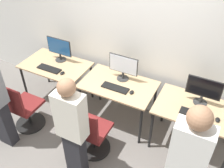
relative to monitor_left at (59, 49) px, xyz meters
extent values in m
plane|color=slate|center=(1.20, -0.52, -0.98)|extent=(20.00, 20.00, 0.00)
cube|color=silver|center=(1.20, 0.32, 0.42)|extent=(12.00, 0.05, 2.80)
cube|color=tan|center=(0.00, -0.16, -0.24)|extent=(1.13, 0.71, 0.02)
cylinder|color=black|center=(-0.52, -0.47, -0.62)|extent=(0.04, 0.04, 0.73)
cylinder|color=black|center=(0.52, -0.47, -0.62)|extent=(0.04, 0.04, 0.73)
cylinder|color=black|center=(-0.52, 0.14, -0.62)|extent=(0.04, 0.04, 0.73)
cylinder|color=black|center=(0.52, 0.14, -0.62)|extent=(0.04, 0.04, 0.73)
cylinder|color=#2D2D2D|center=(0.00, 0.00, -0.22)|extent=(0.19, 0.19, 0.01)
cylinder|color=#2D2D2D|center=(0.00, 0.00, -0.16)|extent=(0.04, 0.04, 0.11)
cube|color=#2D2D2D|center=(0.00, 0.00, 0.04)|extent=(0.47, 0.01, 0.30)
cube|color=navy|center=(0.00, -0.01, 0.04)|extent=(0.44, 0.01, 0.27)
cube|color=black|center=(0.00, -0.32, -0.22)|extent=(0.42, 0.14, 0.02)
ellipsoid|color=black|center=(0.27, -0.33, -0.21)|extent=(0.06, 0.09, 0.03)
cylinder|color=black|center=(-0.05, -0.93, -0.97)|extent=(0.48, 0.48, 0.03)
cylinder|color=black|center=(-0.05, -0.93, -0.76)|extent=(0.04, 0.04, 0.38)
cube|color=maroon|center=(-0.05, -0.93, -0.55)|extent=(0.44, 0.44, 0.05)
cube|color=maroon|center=(-0.05, -1.13, -0.30)|extent=(0.40, 0.04, 0.44)
cube|color=#232328|center=(-0.10, -1.35, -0.57)|extent=(0.25, 0.16, 0.82)
cube|color=tan|center=(1.20, -0.16, -0.24)|extent=(1.13, 0.71, 0.02)
cylinder|color=black|center=(0.68, -0.47, -0.62)|extent=(0.04, 0.04, 0.73)
cylinder|color=black|center=(1.71, -0.47, -0.62)|extent=(0.04, 0.04, 0.73)
cylinder|color=black|center=(0.68, 0.14, -0.62)|extent=(0.04, 0.04, 0.73)
cylinder|color=black|center=(1.71, 0.14, -0.62)|extent=(0.04, 0.04, 0.73)
cylinder|color=#2D2D2D|center=(1.20, 0.00, -0.22)|extent=(0.19, 0.19, 0.01)
cylinder|color=#2D2D2D|center=(1.20, 0.00, -0.16)|extent=(0.04, 0.04, 0.11)
cube|color=#2D2D2D|center=(1.20, 0.00, 0.04)|extent=(0.47, 0.01, 0.30)
cube|color=silver|center=(1.20, -0.01, 0.04)|extent=(0.44, 0.01, 0.27)
cube|color=black|center=(1.20, -0.27, -0.22)|extent=(0.42, 0.14, 0.02)
ellipsoid|color=black|center=(1.46, -0.26, -0.21)|extent=(0.06, 0.09, 0.03)
cylinder|color=black|center=(1.16, -0.87, -0.97)|extent=(0.48, 0.48, 0.03)
cylinder|color=black|center=(1.16, -0.87, -0.76)|extent=(0.04, 0.04, 0.38)
cube|color=maroon|center=(1.16, -0.87, -0.55)|extent=(0.44, 0.44, 0.05)
cube|color=maroon|center=(1.16, -1.08, -0.30)|extent=(0.40, 0.04, 0.44)
cube|color=#232328|center=(1.13, -1.29, -0.62)|extent=(0.25, 0.16, 0.73)
cube|color=silver|center=(1.13, -1.29, 0.07)|extent=(0.36, 0.20, 0.64)
sphere|color=#9E7051|center=(1.13, -1.29, 0.49)|extent=(0.21, 0.21, 0.21)
cube|color=tan|center=(2.40, -0.16, -0.24)|extent=(1.13, 0.71, 0.02)
cylinder|color=black|center=(1.88, -0.47, -0.62)|extent=(0.04, 0.04, 0.73)
cylinder|color=black|center=(1.88, 0.14, -0.62)|extent=(0.04, 0.04, 0.73)
cylinder|color=#2D2D2D|center=(2.40, -0.02, -0.22)|extent=(0.19, 0.19, 0.01)
cylinder|color=#2D2D2D|center=(2.40, -0.02, -0.16)|extent=(0.04, 0.04, 0.11)
cube|color=#2D2D2D|center=(2.40, -0.01, 0.04)|extent=(0.47, 0.01, 0.30)
cube|color=black|center=(2.40, -0.02, 0.04)|extent=(0.44, 0.01, 0.27)
cube|color=black|center=(2.40, -0.29, -0.22)|extent=(0.42, 0.14, 0.02)
ellipsoid|color=black|center=(2.67, -0.27, -0.21)|extent=(0.06, 0.09, 0.03)
cube|color=maroon|center=(2.47, -0.83, -0.55)|extent=(0.44, 0.44, 0.05)
cube|color=maroon|center=(2.47, -1.03, -0.30)|extent=(0.40, 0.04, 0.44)
cube|color=white|center=(2.47, -1.25, 0.16)|extent=(0.36, 0.20, 0.69)
sphere|color=#9E7051|center=(2.47, -1.25, 0.62)|extent=(0.23, 0.23, 0.23)
camera|label=1|loc=(2.49, -2.88, 2.12)|focal=40.00mm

